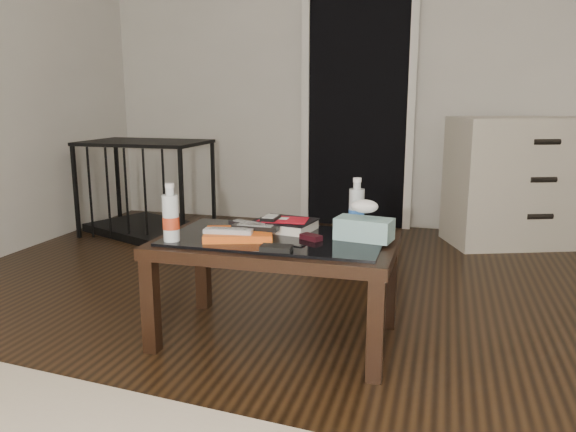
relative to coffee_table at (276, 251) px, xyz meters
name	(u,v)px	position (x,y,z in m)	size (l,w,h in m)	color
ground	(356,365)	(0.38, -0.16, -0.40)	(5.00, 5.00, 0.00)	black
doorway	(358,99)	(-0.02, 2.31, 0.63)	(0.90, 0.08, 2.07)	black
coffee_table	(276,251)	(0.00, 0.00, 0.00)	(1.00, 0.60, 0.46)	black
dresser	(537,181)	(1.30, 2.07, 0.05)	(1.30, 0.89, 0.90)	beige
pet_crate	(148,204)	(-1.52, 1.60, -0.17)	(1.06, 0.91, 0.71)	black
magazines	(239,234)	(-0.14, -0.06, 0.08)	(0.28, 0.21, 0.03)	#F25C16
remote_silver	(228,231)	(-0.17, -0.12, 0.11)	(0.20, 0.05, 0.02)	#AEAEB3
remote_black_front	(255,227)	(-0.08, -0.03, 0.11)	(0.20, 0.05, 0.02)	black
remote_black_back	(249,224)	(-0.13, 0.02, 0.11)	(0.20, 0.05, 0.02)	black
textbook	(285,225)	(0.01, 0.12, 0.09)	(0.25, 0.20, 0.05)	black
dvd_mailers	(282,219)	(-0.01, 0.12, 0.11)	(0.19, 0.14, 0.01)	#AC0B1B
ipod	(270,218)	(-0.05, 0.08, 0.12)	(0.06, 0.10, 0.02)	black
flip_phone	(311,237)	(0.16, -0.02, 0.08)	(0.09, 0.05, 0.02)	black
wallet	(276,248)	(0.07, -0.22, 0.07)	(0.12, 0.07, 0.02)	black
water_bottle_left	(171,212)	(-0.39, -0.19, 0.18)	(0.07, 0.07, 0.24)	silver
water_bottle_right	(357,205)	(0.31, 0.17, 0.18)	(0.07, 0.07, 0.24)	#B7BFC2
tissue_box	(364,229)	(0.37, 0.05, 0.11)	(0.23, 0.12, 0.09)	#21707B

